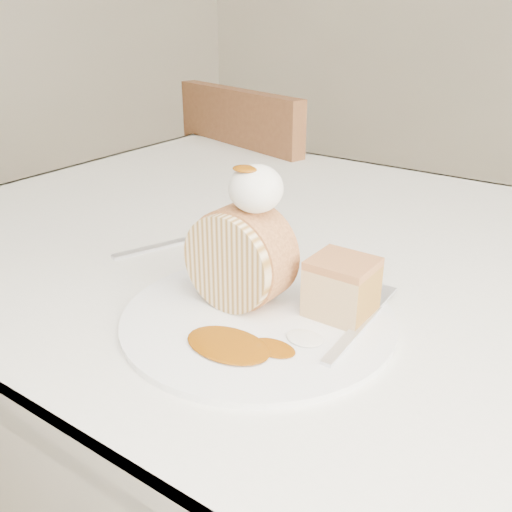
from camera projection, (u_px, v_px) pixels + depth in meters
The scene contains 10 objects.
table at pixel (362, 316), 0.80m from camera, with size 1.40×0.90×0.75m.
chair_far at pixel (270, 231), 1.52m from camera, with size 0.51×0.51×0.88m.
plate at pixel (258, 318), 0.61m from camera, with size 0.29×0.29×0.01m, color white.
roulade_slice at pixel (240, 257), 0.61m from camera, with size 0.11×0.11×0.06m, color beige.
cake_chunk at pixel (341, 291), 0.60m from camera, with size 0.06×0.06×0.05m, color #CA844C.
whipped_cream at pixel (256, 189), 0.57m from camera, with size 0.06×0.06×0.05m, color white.
caramel_drizzle at pixel (246, 163), 0.56m from camera, with size 0.03×0.02×0.01m, color #7D3E05.
caramel_pool at pixel (228, 345), 0.55m from camera, with size 0.09×0.06×0.00m, color #7D3E05, non-canonical shape.
fork at pixel (353, 334), 0.57m from camera, with size 0.02×0.17×0.00m, color silver.
spoon at pixel (164, 245), 0.79m from camera, with size 0.03×0.18×0.00m, color silver.
Camera 1 is at (0.28, -0.45, 1.06)m, focal length 40.00 mm.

